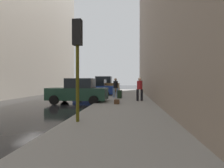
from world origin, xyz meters
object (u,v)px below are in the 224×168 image
Objects in this scene: parked_bronze_suv at (103,85)px; pedestrian_in_red_jacket at (140,88)px; rolling_suitcase at (120,94)px; fire_hydrant at (112,91)px; parked_dark_green_sedan at (78,91)px; duffel_bag at (117,102)px; parked_blue_sedan at (95,88)px; traffic_light at (77,48)px; pedestrian_in_jeans at (116,87)px.

parked_bronze_suv is 2.71× the size of pedestrian_in_red_jacket.
pedestrian_in_red_jacket is 2.51m from rolling_suitcase.
parked_dark_green_sedan is at bearing -105.87° from fire_hydrant.
fire_hydrant is 7.63m from duffel_bag.
parked_blue_sedan is at bearing 111.96° from duffel_bag.
pedestrian_in_red_jacket is at bearing 9.61° from parked_dark_green_sedan.
traffic_light is at bearing -73.38° from parked_dark_green_sedan.
pedestrian_in_red_jacket reaches higher than parked_blue_sedan.
parked_bronze_suv reaches higher than pedestrian_in_red_jacket.
parked_dark_green_sedan is 6.76m from traffic_light.
pedestrian_in_jeans and pedestrian_in_red_jacket have the same top height.
pedestrian_in_red_jacket is at bearing -49.46° from rolling_suitcase.
parked_blue_sedan is 1.89m from fire_hydrant.
parked_blue_sedan reaches higher than fire_hydrant.
parked_dark_green_sedan is 1.00× the size of parked_blue_sedan.
fire_hydrant is 3.88m from rolling_suitcase.
traffic_light is at bearing -81.30° from parked_blue_sedan.
parked_dark_green_sedan is at bearing 106.62° from traffic_light.
fire_hydrant is 3.17m from pedestrian_in_jeans.
parked_blue_sedan is 1.18× the size of traffic_light.
rolling_suitcase is at bearing -59.06° from pedestrian_in_jeans.
pedestrian_in_jeans reaches higher than rolling_suitcase.
pedestrian_in_jeans is at bearing -78.83° from fire_hydrant.
parked_bronze_suv reaches higher than pedestrian_in_jeans.
duffel_bag is at bearing -68.04° from parked_blue_sedan.
pedestrian_in_red_jacket is at bearing 51.82° from duffel_bag.
pedestrian_in_red_jacket is (4.40, -5.15, 0.26)m from parked_blue_sedan.
rolling_suitcase is at bearing 90.66° from duffel_bag.
rolling_suitcase is (2.82, -3.31, -0.36)m from parked_blue_sedan.
parked_dark_green_sedan is 2.47× the size of pedestrian_in_jeans.
traffic_light is (0.05, -12.55, 2.26)m from fire_hydrant.
parked_bronze_suv is 4.45× the size of rolling_suitcase.
parked_blue_sedan is 6.78m from pedestrian_in_red_jacket.
pedestrian_in_red_jacket is 3.89× the size of duffel_bag.
parked_bronze_suv is 6.57× the size of fire_hydrant.
parked_bronze_suv is at bearing 90.00° from parked_dark_green_sedan.
fire_hydrant is at bearing 98.01° from duffel_bag.
pedestrian_in_jeans is at bearing -47.36° from parked_blue_sedan.
parked_dark_green_sedan is 6.60m from fire_hydrant.
duffel_bag is at bearing -84.18° from pedestrian_in_jeans.
parked_bronze_suv is (-0.00, 5.22, 0.18)m from parked_blue_sedan.
parked_bronze_suv is 12.68m from duffel_bag.
fire_hydrant is 12.76m from traffic_light.
pedestrian_in_jeans reaches higher than parked_blue_sedan.
duffel_bag is (-1.54, -1.95, -0.81)m from pedestrian_in_red_jacket.
parked_dark_green_sedan is at bearing -90.00° from parked_bronze_suv.
parked_dark_green_sedan is 2.47× the size of pedestrian_in_red_jacket.
parked_dark_green_sedan reaches higher than fire_hydrant.
pedestrian_in_jeans is (0.60, -3.06, 0.61)m from fire_hydrant.
traffic_light reaches higher than parked_dark_green_sedan.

